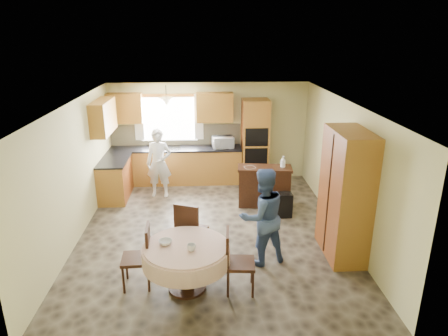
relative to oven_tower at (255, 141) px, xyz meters
The scene contains 36 objects.
floor 3.11m from the oven_tower, 113.15° to the right, with size 5.00×6.00×0.01m, color brown.
ceiling 3.26m from the oven_tower, 113.15° to the right, with size 5.00×6.00×0.01m, color white.
wall_back 1.21m from the oven_tower, 164.91° to the left, with size 5.00×0.02×2.50m, color #C3BE7D.
wall_front 5.81m from the oven_tower, 101.43° to the right, with size 5.00×0.02×2.50m, color #C3BE7D.
wall_left 4.54m from the oven_tower, 143.61° to the right, with size 0.02×6.00×2.50m, color #C3BE7D.
wall_right 3.02m from the oven_tower, 63.35° to the right, with size 0.02×6.00×2.50m, color #C3BE7D.
window 2.24m from the oven_tower, behind, with size 1.40×0.03×1.10m, color white.
curtain_left 2.97m from the oven_tower, behind, with size 0.22×0.02×1.15m, color white.
curtain_right 1.54m from the oven_tower, behind, with size 0.22×0.02×1.15m, color white.
base_cab_back 2.09m from the oven_tower, behind, with size 3.30×0.60×0.88m, color gold.
counter_back 2.01m from the oven_tower, behind, with size 3.30×0.64×0.04m, color black.
base_cab_left 3.52m from the oven_tower, 165.12° to the right, with size 0.60×1.20×0.88m, color gold.
counter_left 3.47m from the oven_tower, 165.12° to the right, with size 0.64×1.20×0.04m, color black.
backsplash 2.03m from the oven_tower, behind, with size 3.30×0.02×0.55m, color tan.
wall_cab_left 3.31m from the oven_tower, behind, with size 0.85×0.33×0.72m, color #B57A2D.
wall_cab_right 1.32m from the oven_tower, behind, with size 0.90×0.33×0.72m, color #B57A2D.
wall_cab_side 3.70m from the oven_tower, 165.67° to the right, with size 0.33×1.20×0.72m, color #B57A2D.
oven_tower is the anchor object (origin of this frame).
oven_upper 0.37m from the oven_tower, 90.00° to the right, with size 0.56×0.01×0.45m, color black.
oven_lower 0.44m from the oven_tower, 90.00° to the right, with size 0.56×0.01×0.45m, color black.
pendant 2.40m from the oven_tower, behind, with size 0.36×0.36×0.18m, color beige.
sideboard 1.64m from the oven_tower, 88.76° to the right, with size 1.17×0.48×0.84m, color #3B1D10.
space_heater 2.28m from the oven_tower, 80.88° to the right, with size 0.37×0.26×0.51m, color black.
cupboard 3.77m from the oven_tower, 73.52° to the right, with size 0.58×1.16×2.21m, color gold.
dining_table 4.80m from the oven_tower, 109.21° to the right, with size 1.29×1.29×0.74m.
chair_left 4.95m from the oven_tower, 117.19° to the right, with size 0.45×0.45×0.99m.
chair_back 4.00m from the oven_tower, 112.89° to the right, with size 0.59×0.59×1.05m.
chair_right 4.68m from the oven_tower, 100.58° to the right, with size 0.45×0.45×0.97m.
framed_picture 2.88m from the oven_tower, 62.19° to the right, with size 0.06×0.59×0.49m.
microwave 0.81m from the oven_tower, behind, with size 0.51×0.35×0.28m, color silver.
person_sink 2.49m from the oven_tower, 160.13° to the right, with size 0.59×0.38×1.60m, color silver.
person_dining 3.82m from the oven_tower, 95.26° to the right, with size 0.81×0.63×1.66m, color #3A507E.
bowl_sideboard 1.55m from the oven_tower, 101.11° to the right, with size 0.24×0.24×0.06m, color #B2B2B2.
bottle_sideboard 1.57m from the oven_tower, 74.17° to the right, with size 0.12×0.12×0.30m, color silver.
cup_table 4.89m from the oven_tower, 107.70° to the right, with size 0.13×0.13×0.10m, color #B2B2B2.
bowl_table 4.84m from the oven_tower, 112.80° to the right, with size 0.20×0.20×0.06m, color #B2B2B2.
Camera 1 is at (-0.13, -6.97, 3.70)m, focal length 32.00 mm.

